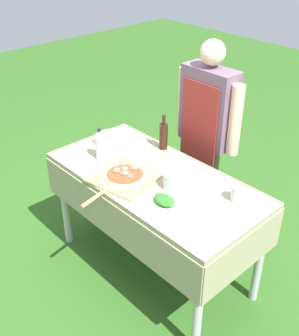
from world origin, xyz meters
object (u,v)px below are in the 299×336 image
at_px(sauce_jar, 237,194).
at_px(oil_bottle, 164,136).
at_px(water_bottle, 100,145).
at_px(prep_table, 154,190).
at_px(mixing_tub, 175,180).
at_px(plate_stack, 112,139).
at_px(person_cook, 207,125).
at_px(pizza_on_peel, 124,177).
at_px(herb_container, 164,201).

bearing_deg(sauce_jar, oil_bottle, 170.40).
height_order(oil_bottle, water_bottle, oil_bottle).
xyz_separation_m(prep_table, mixing_tub, (0.18, 0.01, 0.16)).
height_order(prep_table, plate_stack, plate_stack).
xyz_separation_m(prep_table, person_cook, (-0.12, 0.65, 0.22)).
distance_m(prep_table, pizza_on_peel, 0.23).
distance_m(pizza_on_peel, herb_container, 0.37).
bearing_deg(plate_stack, mixing_tub, -7.21).
relative_size(pizza_on_peel, water_bottle, 2.72).
bearing_deg(herb_container, pizza_on_peel, 179.35).
height_order(mixing_tub, plate_stack, mixing_tub).
relative_size(prep_table, person_cook, 0.96).
bearing_deg(plate_stack, sauce_jar, 3.76).
relative_size(herb_container, sauce_jar, 1.89).
bearing_deg(prep_table, oil_bottle, 126.77).
bearing_deg(prep_table, person_cook, 100.51).
xyz_separation_m(herb_container, mixing_tub, (-0.08, 0.17, 0.03)).
bearing_deg(plate_stack, prep_table, -10.31).
relative_size(person_cook, sauce_jar, 15.99).
bearing_deg(water_bottle, herb_container, -4.60).
relative_size(prep_table, sauce_jar, 15.38).
bearing_deg(plate_stack, person_cook, 50.60).
relative_size(person_cook, mixing_tub, 10.32).
relative_size(water_bottle, sauce_jar, 2.35).
bearing_deg(water_bottle, prep_table, 14.82).
bearing_deg(herb_container, water_bottle, 175.40).
bearing_deg(sauce_jar, plate_stack, -176.24).
bearing_deg(oil_bottle, pizza_on_peel, -76.51).
xyz_separation_m(pizza_on_peel, sauce_jar, (0.64, 0.34, 0.03)).
bearing_deg(water_bottle, oil_bottle, 64.78).
xyz_separation_m(oil_bottle, herb_container, (0.48, -0.47, -0.08)).
height_order(water_bottle, sauce_jar, water_bottle).
bearing_deg(oil_bottle, person_cook, 73.14).
bearing_deg(herb_container, mixing_tub, 114.41).
distance_m(mixing_tub, sauce_jar, 0.38).
relative_size(person_cook, oil_bottle, 5.90).
xyz_separation_m(water_bottle, mixing_tub, (0.60, 0.12, -0.06)).
relative_size(mixing_tub, sauce_jar, 1.55).
relative_size(prep_table, herb_container, 8.12).
relative_size(prep_table, pizza_on_peel, 2.41).
relative_size(oil_bottle, mixing_tub, 1.75).
bearing_deg(sauce_jar, pizza_on_peel, -152.20).
xyz_separation_m(oil_bottle, sauce_jar, (0.75, -0.13, -0.06)).
relative_size(prep_table, mixing_tub, 9.92).
distance_m(pizza_on_peel, water_bottle, 0.32).
bearing_deg(water_bottle, sauce_jar, 16.87).
relative_size(pizza_on_peel, herb_container, 3.37).
bearing_deg(mixing_tub, sauce_jar, 25.70).
height_order(person_cook, oil_bottle, person_cook).
relative_size(prep_table, oil_bottle, 5.67).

